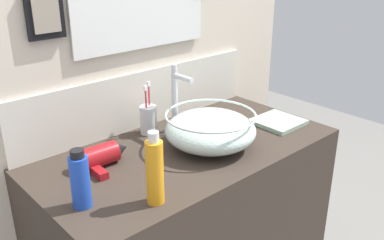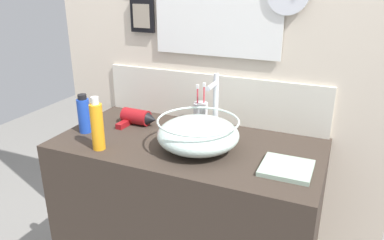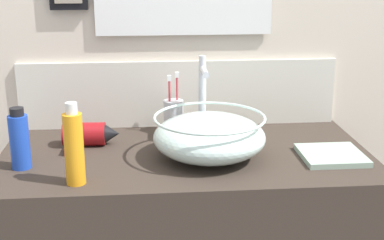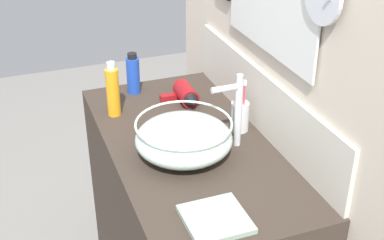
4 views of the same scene
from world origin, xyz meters
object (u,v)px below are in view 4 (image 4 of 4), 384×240
object	(u,v)px
soap_dispenser	(113,91)
hand_towel	(216,219)
glass_bowl_sink	(184,138)
hair_drier	(186,95)
toothbrush_cup	(240,116)
shampoo_bottle	(133,74)
faucet	(236,107)

from	to	relation	value
soap_dispenser	hand_towel	size ratio (longest dim) A/B	1.22
glass_bowl_sink	hair_drier	distance (m)	0.38
toothbrush_cup	hand_towel	size ratio (longest dim) A/B	1.14
hand_towel	toothbrush_cup	bearing A→B (deg)	147.91
glass_bowl_sink	toothbrush_cup	bearing A→B (deg)	110.10
toothbrush_cup	hair_drier	bearing A→B (deg)	-157.92
glass_bowl_sink	soap_dispenser	distance (m)	0.39
glass_bowl_sink	hand_towel	size ratio (longest dim) A/B	1.83
hair_drier	soap_dispenser	bearing A→B (deg)	-91.06
hand_towel	shampoo_bottle	bearing A→B (deg)	179.93
faucet	hand_towel	bearing A→B (deg)	-31.53
toothbrush_cup	soap_dispenser	size ratio (longest dim) A/B	0.94
shampoo_bottle	hand_towel	distance (m)	0.87
faucet	shampoo_bottle	xyz separation A→B (m)	(-0.52, -0.21, -0.07)
toothbrush_cup	soap_dispenser	bearing A→B (deg)	-124.50
faucet	hair_drier	distance (m)	0.37
glass_bowl_sink	faucet	bearing A→B (deg)	90.00
shampoo_bottle	toothbrush_cup	bearing A→B (deg)	32.46
glass_bowl_sink	shampoo_bottle	bearing A→B (deg)	-176.57
glass_bowl_sink	soap_dispenser	world-z (taller)	soap_dispenser
faucet	toothbrush_cup	xyz separation A→B (m)	(-0.09, 0.06, -0.09)
glass_bowl_sink	toothbrush_cup	xyz separation A→B (m)	(-0.09, 0.24, -0.01)
hair_drier	soap_dispenser	distance (m)	0.29
toothbrush_cup	hand_towel	bearing A→B (deg)	-32.09
toothbrush_cup	glass_bowl_sink	bearing A→B (deg)	-69.90
hair_drier	shampoo_bottle	bearing A→B (deg)	-134.87
toothbrush_cup	shampoo_bottle	world-z (taller)	toothbrush_cup
faucet	hair_drier	xyz separation A→B (m)	(-0.35, -0.05, -0.11)
toothbrush_cup	shampoo_bottle	xyz separation A→B (m)	(-0.43, -0.27, 0.02)
toothbrush_cup	hand_towel	world-z (taller)	toothbrush_cup
hair_drier	soap_dispenser	world-z (taller)	soap_dispenser
glass_bowl_sink	hand_towel	bearing A→B (deg)	-5.26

